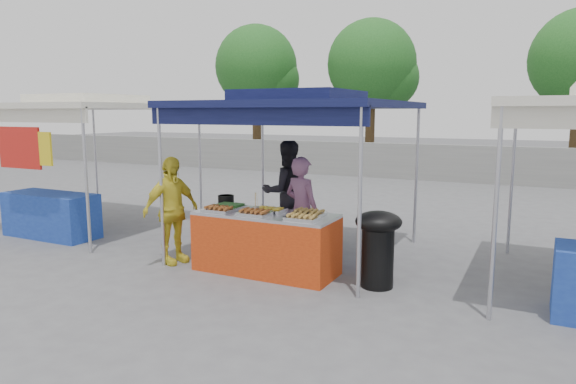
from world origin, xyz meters
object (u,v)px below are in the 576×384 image
at_px(cooking_pot, 226,200).
at_px(wok_burner, 378,242).
at_px(helper_man, 287,192).
at_px(vendor_table, 266,243).
at_px(vendor_woman, 302,210).
at_px(customer_person, 171,210).

bearing_deg(cooking_pot, wok_burner, -5.42).
relative_size(wok_burner, helper_man, 0.57).
distance_m(vendor_table, wok_burner, 1.60).
bearing_deg(vendor_woman, wok_burner, 171.83).
bearing_deg(vendor_table, cooking_pot, 159.52).
bearing_deg(cooking_pot, vendor_woman, 17.66).
height_order(wok_burner, customer_person, customer_person).
xyz_separation_m(helper_man, customer_person, (-0.98, -1.88, -0.08)).
bearing_deg(vendor_woman, cooking_pot, 32.92).
height_order(cooking_pot, customer_person, customer_person).
height_order(vendor_table, vendor_woman, vendor_woman).
distance_m(wok_burner, customer_person, 3.09).
relative_size(wok_burner, customer_person, 0.63).
distance_m(cooking_pot, vendor_woman, 1.17).
xyz_separation_m(cooking_pot, customer_person, (-0.61, -0.55, -0.12)).
distance_m(vendor_table, vendor_woman, 0.81).
distance_m(vendor_table, cooking_pot, 1.05).
bearing_deg(vendor_woman, customer_person, 43.04).
height_order(wok_burner, helper_man, helper_man).
bearing_deg(wok_burner, helper_man, 147.87).
relative_size(vendor_table, wok_burner, 1.99).
bearing_deg(customer_person, helper_man, -11.55).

